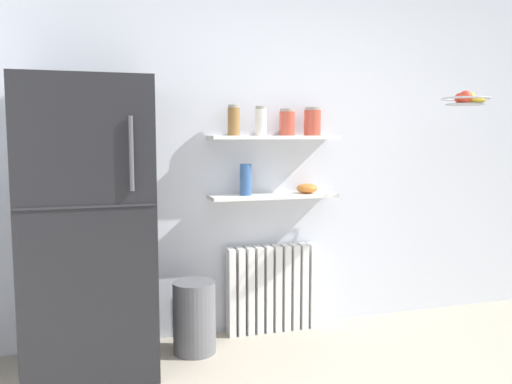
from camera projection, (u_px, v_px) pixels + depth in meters
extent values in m
cube|color=silver|center=(276.00, 150.00, 3.88)|extent=(7.04, 0.10, 2.60)
cube|color=black|center=(88.00, 227.00, 3.16)|extent=(0.74, 0.69, 1.74)
cube|color=#262628|center=(87.00, 207.00, 2.82)|extent=(0.72, 0.01, 0.01)
cylinder|color=#4C4C51|center=(131.00, 154.00, 2.84)|extent=(0.02, 0.02, 0.40)
cube|color=white|center=(231.00, 292.00, 3.75)|extent=(0.05, 0.12, 0.62)
cube|color=white|center=(240.00, 291.00, 3.77)|extent=(0.05, 0.12, 0.62)
cube|color=white|center=(249.00, 291.00, 3.79)|extent=(0.05, 0.12, 0.62)
cube|color=white|center=(259.00, 290.00, 3.81)|extent=(0.05, 0.12, 0.62)
cube|color=white|center=(268.00, 289.00, 3.83)|extent=(0.05, 0.12, 0.62)
cube|color=white|center=(277.00, 288.00, 3.85)|extent=(0.05, 0.12, 0.62)
cube|color=white|center=(285.00, 287.00, 3.87)|extent=(0.05, 0.12, 0.62)
cube|color=white|center=(294.00, 287.00, 3.89)|extent=(0.05, 0.12, 0.62)
cube|color=white|center=(303.00, 286.00, 3.91)|extent=(0.05, 0.12, 0.62)
cube|color=white|center=(311.00, 285.00, 3.93)|extent=(0.05, 0.12, 0.62)
cube|color=white|center=(274.00, 196.00, 3.74)|extent=(0.91, 0.22, 0.02)
cube|color=white|center=(274.00, 137.00, 3.70)|extent=(0.91, 0.22, 0.02)
cylinder|color=olive|center=(234.00, 122.00, 3.60)|extent=(0.08, 0.08, 0.19)
cylinder|color=gray|center=(234.00, 106.00, 3.59)|extent=(0.08, 0.08, 0.02)
cylinder|color=silver|center=(261.00, 122.00, 3.66)|extent=(0.08, 0.08, 0.18)
cylinder|color=gray|center=(261.00, 108.00, 3.65)|extent=(0.07, 0.07, 0.02)
cylinder|color=#C64C38|center=(287.00, 124.00, 3.71)|extent=(0.11, 0.11, 0.17)
cylinder|color=gray|center=(287.00, 110.00, 3.70)|extent=(0.10, 0.10, 0.02)
cylinder|color=#C64C38|center=(312.00, 123.00, 3.77)|extent=(0.12, 0.12, 0.18)
cylinder|color=gray|center=(313.00, 109.00, 3.76)|extent=(0.11, 0.11, 0.02)
cylinder|color=#38609E|center=(246.00, 180.00, 3.67)|extent=(0.08, 0.08, 0.22)
ellipsoid|color=orange|center=(307.00, 188.00, 3.81)|extent=(0.15, 0.15, 0.07)
cylinder|color=slate|center=(194.00, 317.00, 3.46)|extent=(0.28, 0.28, 0.47)
torus|color=#B2B2B7|center=(466.00, 99.00, 3.63)|extent=(0.32, 0.32, 0.01)
cylinder|color=#A8A8AD|center=(465.00, 104.00, 3.63)|extent=(0.26, 0.26, 0.01)
sphere|color=gold|center=(470.00, 98.00, 3.63)|extent=(0.08, 0.08, 0.08)
sphere|color=red|center=(460.00, 98.00, 3.64)|extent=(0.08, 0.08, 0.08)
sphere|color=red|center=(465.00, 97.00, 3.60)|extent=(0.09, 0.09, 0.09)
ellipsoid|color=yellow|center=(473.00, 99.00, 3.61)|extent=(0.11, 0.18, 0.07)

